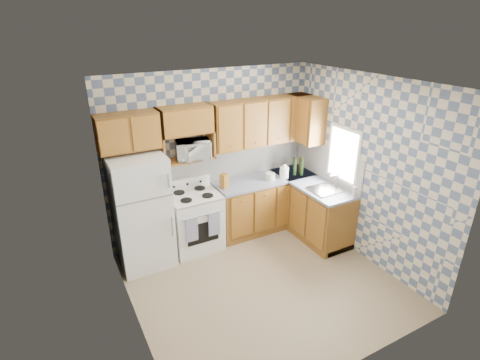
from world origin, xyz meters
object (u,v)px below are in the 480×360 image
Objects in this scene: refrigerator at (141,212)px; microwave at (193,150)px; electric_kettle at (284,172)px; stove_body at (195,221)px.

refrigerator is 1.16m from microwave.
electric_kettle is at bearing 4.56° from microwave.
stove_body is at bearing 175.74° from electric_kettle.
stove_body is 1.14m from microwave.
microwave is at bearing 54.74° from stove_body.
electric_kettle is (1.58, -0.12, 0.56)m from stove_body.
microwave is 1.62m from electric_kettle.
stove_body is at bearing 1.78° from refrigerator.
refrigerator reaches higher than stove_body.
refrigerator is at bearing -178.22° from stove_body.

